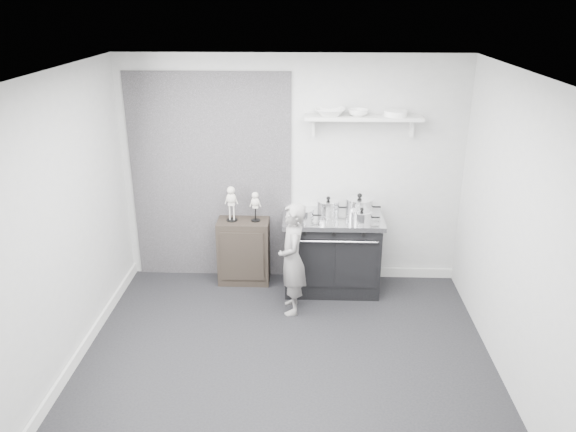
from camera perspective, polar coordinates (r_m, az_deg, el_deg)
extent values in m
plane|color=black|center=(5.58, -0.31, -14.42)|extent=(4.00, 4.00, 0.00)
cube|color=#AFAFAD|center=(6.61, 0.34, 4.55)|extent=(4.00, 0.02, 2.70)
cube|color=#AFAFAD|center=(3.34, -1.73, -13.72)|extent=(4.00, 0.02, 2.70)
cube|color=#AFAFAD|center=(5.38, -22.13, -1.13)|extent=(0.02, 3.60, 2.70)
cube|color=#AFAFAD|center=(5.23, 22.12, -1.77)|extent=(0.02, 3.60, 2.70)
cube|color=silver|center=(4.56, -0.38, 14.25)|extent=(4.00, 3.60, 0.02)
cube|color=black|center=(6.72, -7.80, 3.75)|extent=(1.90, 0.02, 2.50)
cube|color=silver|center=(7.12, 8.42, -5.63)|extent=(2.00, 0.03, 0.12)
cube|color=silver|center=(5.96, -20.20, -12.67)|extent=(0.03, 3.60, 0.12)
cube|color=silver|center=(6.35, 7.66, 9.88)|extent=(1.30, 0.26, 0.04)
cube|color=silver|center=(6.41, 2.59, 9.07)|extent=(0.03, 0.12, 0.20)
cube|color=silver|center=(6.51, 12.43, 8.79)|extent=(0.03, 0.12, 0.20)
cube|color=black|center=(6.65, 4.48, -3.92)|extent=(1.08, 0.65, 0.86)
cube|color=silver|center=(6.46, 4.59, -0.24)|extent=(1.14, 0.69, 0.05)
cube|color=black|center=(6.34, 2.23, -4.97)|extent=(0.45, 0.02, 0.56)
cube|color=black|center=(6.36, 6.92, -5.02)|extent=(0.45, 0.02, 0.56)
cylinder|color=silver|center=(6.19, 4.68, -2.62)|extent=(0.97, 0.02, 0.02)
cylinder|color=black|center=(6.16, 1.68, -1.79)|extent=(0.04, 0.03, 0.04)
cylinder|color=black|center=(6.17, 4.69, -1.83)|extent=(0.04, 0.03, 0.04)
cylinder|color=black|center=(6.19, 7.69, -1.86)|extent=(0.04, 0.03, 0.04)
cube|color=black|center=(6.82, -4.49, -3.57)|extent=(0.61, 0.36, 0.79)
imported|color=gray|center=(6.06, 0.44, -4.40)|extent=(0.34, 0.49, 1.26)
cylinder|color=silver|center=(6.31, 1.61, 0.09)|extent=(0.22, 0.22, 0.12)
cylinder|color=silver|center=(6.28, 1.62, 0.64)|extent=(0.23, 0.23, 0.02)
sphere|color=black|center=(6.27, 1.62, 0.88)|extent=(0.04, 0.04, 0.04)
cylinder|color=black|center=(6.31, 2.97, 0.07)|extent=(0.10, 0.02, 0.02)
cylinder|color=silver|center=(6.52, 4.09, 0.89)|extent=(0.26, 0.26, 0.14)
cylinder|color=silver|center=(6.49, 4.11, 1.55)|extent=(0.27, 0.27, 0.02)
sphere|color=black|center=(6.48, 4.12, 1.81)|extent=(0.05, 0.05, 0.05)
cylinder|color=black|center=(6.53, 5.58, 0.87)|extent=(0.10, 0.02, 0.02)
cylinder|color=silver|center=(6.52, 7.24, 0.94)|extent=(0.31, 0.31, 0.18)
cylinder|color=silver|center=(6.48, 7.28, 1.76)|extent=(0.32, 0.32, 0.02)
sphere|color=black|center=(6.47, 7.30, 2.06)|extent=(0.06, 0.06, 0.06)
cylinder|color=black|center=(6.54, 8.96, 0.92)|extent=(0.10, 0.02, 0.02)
cylinder|color=silver|center=(6.30, 7.47, -0.12)|extent=(0.23, 0.23, 0.11)
cylinder|color=silver|center=(6.28, 7.50, 0.43)|extent=(0.24, 0.24, 0.02)
sphere|color=black|center=(6.27, 7.51, 0.67)|extent=(0.04, 0.04, 0.04)
cylinder|color=black|center=(6.32, 8.88, -0.14)|extent=(0.10, 0.02, 0.02)
imported|color=white|center=(6.31, 4.27, 10.51)|extent=(0.34, 0.34, 0.08)
imported|color=white|center=(6.33, 7.15, 10.39)|extent=(0.23, 0.23, 0.07)
cylinder|color=white|center=(6.38, 10.88, 10.21)|extent=(0.26, 0.26, 0.06)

